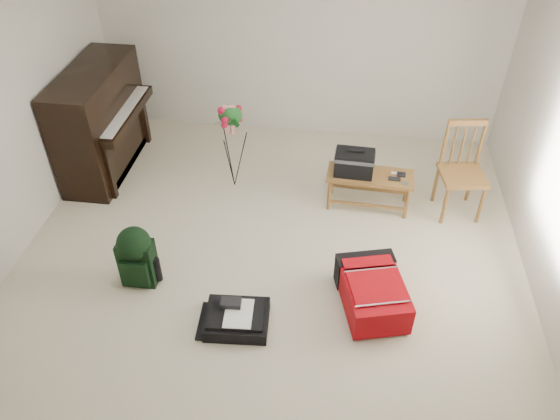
# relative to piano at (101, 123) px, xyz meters

# --- Properties ---
(floor) EXTENTS (5.00, 5.50, 0.01)m
(floor) POSITION_rel_piano_xyz_m (2.19, -1.60, -0.60)
(floor) COLOR #BEB299
(floor) RESTS_ON ground
(ceiling) EXTENTS (5.00, 5.50, 0.01)m
(ceiling) POSITION_rel_piano_xyz_m (2.19, -1.60, 1.90)
(ceiling) COLOR white
(ceiling) RESTS_ON wall_back
(wall_back) EXTENTS (5.00, 0.04, 2.50)m
(wall_back) POSITION_rel_piano_xyz_m (2.19, 1.15, 0.65)
(wall_back) COLOR beige
(wall_back) RESTS_ON floor
(piano) EXTENTS (0.71, 1.50, 1.25)m
(piano) POSITION_rel_piano_xyz_m (0.00, 0.00, 0.00)
(piano) COLOR black
(piano) RESTS_ON floor
(bench) EXTENTS (0.95, 0.42, 0.71)m
(bench) POSITION_rel_piano_xyz_m (3.01, -0.37, -0.09)
(bench) COLOR brown
(bench) RESTS_ON floor
(dining_chair) EXTENTS (0.52, 0.52, 1.04)m
(dining_chair) POSITION_rel_piano_xyz_m (4.09, -0.31, -0.09)
(dining_chair) COLOR brown
(dining_chair) RESTS_ON floor
(red_suitcase) EXTENTS (0.70, 0.89, 0.33)m
(red_suitcase) POSITION_rel_piano_xyz_m (3.19, -1.79, -0.42)
(red_suitcase) COLOR #C40809
(red_suitcase) RESTS_ON floor
(black_duffel) EXTENTS (0.58, 0.48, 0.23)m
(black_duffel) POSITION_rel_piano_xyz_m (2.02, -2.22, -0.52)
(black_duffel) COLOR black
(black_duffel) RESTS_ON floor
(green_backpack) EXTENTS (0.32, 0.31, 0.64)m
(green_backpack) POSITION_rel_piano_xyz_m (1.01, -1.83, -0.25)
(green_backpack) COLOR black
(green_backpack) RESTS_ON floor
(flower_stand) EXTENTS (0.40, 0.40, 1.08)m
(flower_stand) POSITION_rel_piano_xyz_m (1.59, -0.19, -0.07)
(flower_stand) COLOR black
(flower_stand) RESTS_ON floor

